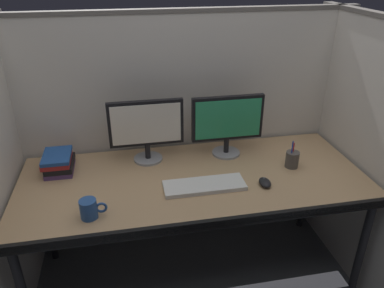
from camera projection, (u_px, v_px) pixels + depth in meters
name	position (u px, v px, depth m)	size (l,w,h in m)	color
cubicle_partition_rear	(180.00, 135.00, 2.43)	(2.21, 0.06, 1.57)	beige
cubicle_partition_right	(368.00, 161.00, 2.12)	(0.06, 1.41, 1.57)	beige
desk	(194.00, 186.00, 2.07)	(1.90, 0.80, 0.74)	tan
monitor_left	(146.00, 127.00, 2.14)	(0.43, 0.17, 0.37)	gray
monitor_right	(227.00, 122.00, 2.20)	(0.43, 0.17, 0.37)	gray
keyboard_main	(204.00, 185.00, 1.96)	(0.43, 0.15, 0.02)	silver
computer_mouse	(265.00, 182.00, 1.98)	(0.06, 0.10, 0.04)	black
pen_cup	(292.00, 159.00, 2.14)	(0.08, 0.08, 0.17)	#4C4742
book_stack	(59.00, 162.00, 2.10)	(0.16, 0.22, 0.11)	#4C3366
coffee_mug	(89.00, 209.00, 1.72)	(0.13, 0.08, 0.09)	#264C8C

